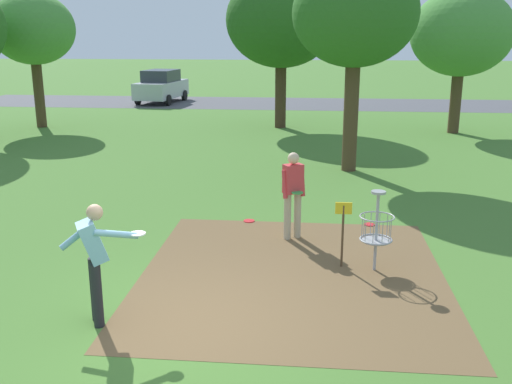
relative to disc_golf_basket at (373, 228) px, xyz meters
name	(u,v)px	position (x,y,z in m)	size (l,w,h in m)	color
ground_plane	(177,327)	(-2.83, -2.30, -0.75)	(160.00, 160.00, 0.00)	#47752D
dirt_tee_pad	(292,274)	(-1.32, -0.35, -0.75)	(5.01, 5.53, 0.01)	brown
disc_golf_basket	(373,228)	(0.00, 0.00, 0.00)	(0.98, 0.58, 1.39)	#9E9EA3
player_foreground_watching	(293,190)	(-1.39, 1.44, 0.21)	(0.49, 0.45, 1.71)	tan
player_throwing	(95,256)	(-3.92, -2.26, 0.23)	(1.17, 0.49, 1.71)	#232328
frisbee_by_tee	(249,221)	(-2.34, 2.40, -0.74)	(0.24, 0.24, 0.02)	red
frisbee_far_left	(369,225)	(0.19, 2.41, -0.74)	(0.23, 0.23, 0.02)	red
tree_near_left	(281,20)	(-2.41, 15.18, 3.61)	(4.50, 4.50, 6.30)	#422D1E
tree_mid_left	(462,33)	(4.57, 14.50, 3.11)	(3.91, 3.91, 5.54)	#4C3823
tree_mid_center	(355,15)	(0.04, 7.44, 3.61)	(3.45, 3.45, 5.88)	#4C3823
tree_mid_right	(33,30)	(-12.53, 14.33, 3.25)	(3.40, 3.40, 5.48)	#4C3823
parking_lot_strip	(282,103)	(-2.83, 23.82, -0.75)	(36.00, 6.00, 0.01)	#4C4C51
parked_car_leftmost	(161,86)	(-9.69, 23.59, 0.17)	(2.38, 4.40, 1.84)	#B2B7BC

